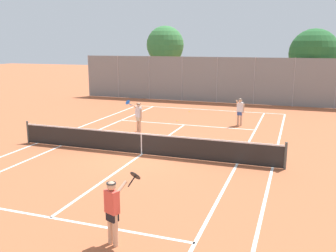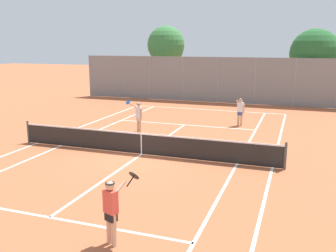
% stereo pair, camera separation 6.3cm
% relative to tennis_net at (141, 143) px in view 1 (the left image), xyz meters
% --- Properties ---
extents(ground_plane, '(120.00, 120.00, 0.00)m').
position_rel_tennis_net_xyz_m(ground_plane, '(0.00, 0.00, -0.51)').
color(ground_plane, '#B25B38').
extents(court_line_markings, '(11.10, 23.90, 0.01)m').
position_rel_tennis_net_xyz_m(court_line_markings, '(0.00, 0.00, -0.51)').
color(court_line_markings, white).
rests_on(court_line_markings, ground).
extents(tennis_net, '(12.00, 0.10, 1.07)m').
position_rel_tennis_net_xyz_m(tennis_net, '(0.00, 0.00, 0.00)').
color(tennis_net, '#474C47').
rests_on(tennis_net, ground).
extents(player_near_side, '(0.85, 0.68, 1.77)m').
position_rel_tennis_net_xyz_m(player_near_side, '(2.31, -7.08, 0.42)').
color(player_near_side, '#D8A884').
rests_on(player_near_side, ground).
extents(player_far_left, '(0.88, 0.66, 1.77)m').
position_rel_tennis_net_xyz_m(player_far_left, '(-1.81, 3.83, 0.42)').
color(player_far_left, '#D8A884').
rests_on(player_far_left, ground).
extents(player_far_right, '(0.47, 0.47, 1.60)m').
position_rel_tennis_net_xyz_m(player_far_right, '(3.11, 7.28, 0.40)').
color(player_far_right, '#D8A884').
rests_on(player_far_right, ground).
extents(loose_tennis_ball_0, '(0.07, 0.07, 0.07)m').
position_rel_tennis_net_xyz_m(loose_tennis_ball_0, '(-0.71, 7.23, -0.48)').
color(loose_tennis_ball_0, '#D1DB33').
rests_on(loose_tennis_ball_0, ground).
extents(loose_tennis_ball_1, '(0.07, 0.07, 0.07)m').
position_rel_tennis_net_xyz_m(loose_tennis_ball_1, '(-0.91, 10.62, -0.48)').
color(loose_tennis_ball_1, '#D1DB33').
rests_on(loose_tennis_ball_1, ground).
extents(back_fence, '(23.64, 0.08, 3.68)m').
position_rel_tennis_net_xyz_m(back_fence, '(0.00, 15.47, 1.33)').
color(back_fence, gray).
rests_on(back_fence, ground).
extents(tree_behind_left, '(3.47, 3.47, 6.32)m').
position_rel_tennis_net_xyz_m(tree_behind_left, '(-5.67, 19.24, 3.98)').
color(tree_behind_left, brown).
rests_on(tree_behind_left, ground).
extents(tree_behind_right, '(3.85, 3.85, 5.87)m').
position_rel_tennis_net_xyz_m(tree_behind_right, '(7.15, 17.68, 3.34)').
color(tree_behind_right, brown).
rests_on(tree_behind_right, ground).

